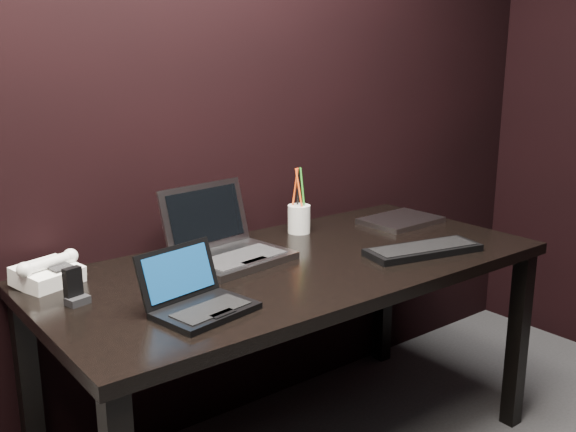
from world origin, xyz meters
TOP-DOWN VIEW (x-y plane):
  - wall_back at (0.00, 1.80)m, footprint 4.00×0.00m
  - desk at (0.30, 1.40)m, footprint 1.70×0.80m
  - netbook at (-0.18, 1.23)m, footprint 0.29×0.27m
  - silver_laptop at (0.12, 1.55)m, footprint 0.39×0.36m
  - ext_keyboard at (0.70, 1.20)m, footprint 0.43×0.23m
  - closed_laptop at (0.94, 1.53)m, footprint 0.31×0.23m
  - desk_phone at (-0.43, 1.68)m, footprint 0.21×0.20m
  - mobile_phone at (-0.42, 1.48)m, footprint 0.07×0.06m
  - pen_cup at (0.52, 1.67)m, footprint 0.10×0.10m

SIDE VIEW (x-z plane):
  - desk at x=0.30m, z-range 0.29..1.03m
  - closed_laptop at x=0.94m, z-range 0.74..0.76m
  - ext_keyboard at x=0.70m, z-range 0.74..0.77m
  - netbook at x=-0.18m, z-range 0.69..0.85m
  - desk_phone at x=-0.43m, z-range 0.73..0.83m
  - mobile_phone at x=-0.42m, z-range 0.73..0.83m
  - silver_laptop at x=0.12m, z-range 0.67..0.91m
  - pen_cup at x=0.52m, z-range 0.67..0.93m
  - wall_back at x=0.00m, z-range -0.70..3.30m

